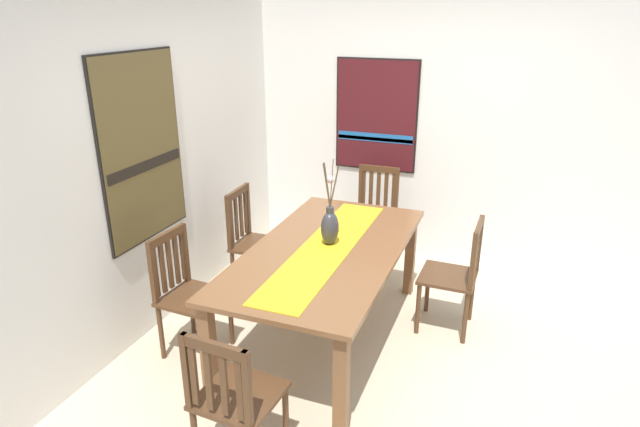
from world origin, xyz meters
TOP-DOWN VIEW (x-y plane):
  - ground_plane at (0.00, 0.00)m, footprint 6.40×6.40m
  - wall_back at (0.00, 1.86)m, footprint 6.40×0.12m
  - wall_side at (1.86, 0.00)m, footprint 0.12×6.40m
  - dining_table at (0.02, 0.45)m, footprint 2.04×1.04m
  - table_runner at (0.02, 0.45)m, footprint 1.87×0.36m
  - centerpiece_vase at (0.10, 0.46)m, footprint 0.15×0.13m
  - chair_0 at (1.42, 0.47)m, footprint 0.42×0.42m
  - chair_1 at (-1.33, 0.48)m, footprint 0.45×0.45m
  - chair_2 at (0.52, -0.43)m, footprint 0.43×0.43m
  - chair_3 at (0.52, 1.33)m, footprint 0.43×0.43m
  - chair_4 at (-0.47, 1.35)m, footprint 0.44×0.44m
  - painting_on_back_wall at (-0.23, 1.79)m, footprint 0.87×0.05m
  - painting_on_side_wall at (1.79, 0.59)m, footprint 0.05×0.82m

SIDE VIEW (x-z plane):
  - ground_plane at x=0.00m, z-range -0.03..0.00m
  - chair_1 at x=-1.33m, z-range 0.03..0.93m
  - chair_2 at x=0.52m, z-range 0.02..0.94m
  - chair_4 at x=-0.47m, z-range 0.03..0.95m
  - chair_3 at x=0.52m, z-range 0.02..0.96m
  - chair_0 at x=1.42m, z-range 0.02..0.99m
  - dining_table at x=0.02m, z-range 0.29..1.05m
  - table_runner at x=0.02m, z-range 0.77..0.77m
  - centerpiece_vase at x=0.10m, z-range 0.59..1.25m
  - wall_back at x=0.00m, z-range 0.00..2.70m
  - wall_side at x=1.86m, z-range 0.00..2.70m
  - painting_on_side_wall at x=1.79m, z-range 0.86..1.96m
  - painting_on_back_wall at x=-0.23m, z-range 0.76..2.13m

